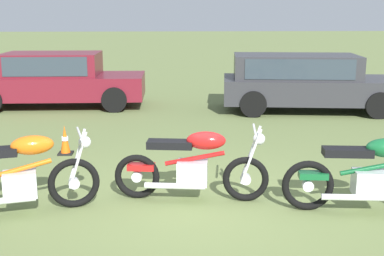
% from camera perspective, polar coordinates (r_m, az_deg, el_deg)
% --- Properties ---
extents(ground_plane, '(120.00, 120.00, 0.00)m').
position_cam_1_polar(ground_plane, '(6.72, 0.95, -8.67)').
color(ground_plane, olive).
extents(motorcycle_orange, '(1.97, 0.84, 1.02)m').
position_cam_1_polar(motorcycle_orange, '(6.65, -18.86, -5.10)').
color(motorcycle_orange, black).
rests_on(motorcycle_orange, ground).
extents(motorcycle_red, '(2.07, 0.64, 1.02)m').
position_cam_1_polar(motorcycle_red, '(6.74, 0.10, -4.24)').
color(motorcycle_red, black).
rests_on(motorcycle_red, ground).
extents(motorcycle_green, '(2.15, 0.64, 1.02)m').
position_cam_1_polar(motorcycle_green, '(6.73, 19.49, -5.01)').
color(motorcycle_green, black).
rests_on(motorcycle_green, ground).
extents(car_burgundy, '(4.49, 1.89, 1.43)m').
position_cam_1_polar(car_burgundy, '(13.88, -15.10, 5.59)').
color(car_burgundy, maroon).
rests_on(car_burgundy, ground).
extents(car_charcoal, '(4.53, 2.25, 1.43)m').
position_cam_1_polar(car_charcoal, '(13.09, 12.40, 5.47)').
color(car_charcoal, '#2D2D33').
rests_on(car_charcoal, ground).
extents(traffic_cone, '(0.25, 0.25, 0.52)m').
position_cam_1_polar(traffic_cone, '(9.24, -14.12, -1.45)').
color(traffic_cone, '#EA590F').
rests_on(traffic_cone, ground).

